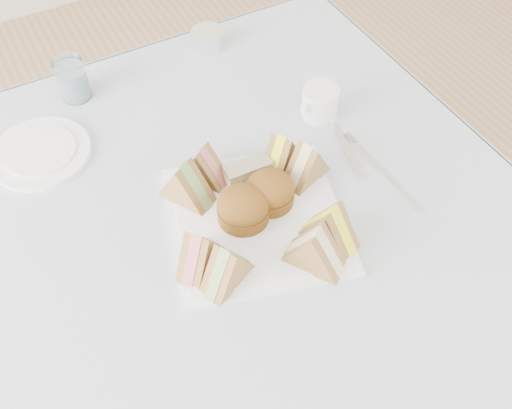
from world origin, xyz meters
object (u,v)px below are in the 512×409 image
table (236,309)px  serving_plate (256,220)px  water_glass (72,79)px  creamer_jug (320,102)px

table → serving_plate: size_ratio=3.08×
water_glass → serving_plate: bearing=-70.2°
table → creamer_jug: size_ratio=12.36×
table → water_glass: bearing=109.0°
creamer_jug → water_glass: bearing=130.5°
table → creamer_jug: 0.50m
table → serving_plate: bearing=-63.3°
table → creamer_jug: creamer_jug is taller
water_glass → creamer_jug: (0.41, -0.29, -0.01)m
serving_plate → creamer_jug: size_ratio=4.02×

